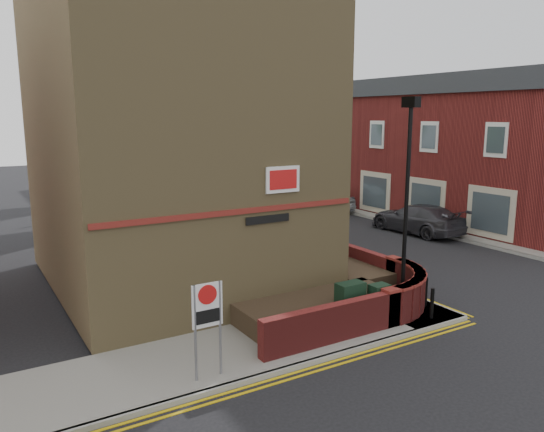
{
  "coord_description": "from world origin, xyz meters",
  "views": [
    {
      "loc": [
        -9.48,
        -9.67,
        5.91
      ],
      "look_at": [
        -1.23,
        4.0,
        2.87
      ],
      "focal_mm": 35.0,
      "sensor_mm": 36.0,
      "label": 1
    }
  ],
  "objects_px": {
    "utility_cabinet_large": "(350,303)",
    "zone_sign": "(207,313)",
    "lamppost": "(406,206)",
    "silver_car_near": "(247,217)"
  },
  "relations": [
    {
      "from": "lamppost",
      "to": "utility_cabinet_large",
      "type": "height_order",
      "value": "lamppost"
    },
    {
      "from": "utility_cabinet_large",
      "to": "lamppost",
      "type": "bearing_deg",
      "value": -3.01
    },
    {
      "from": "zone_sign",
      "to": "silver_car_near",
      "type": "relative_size",
      "value": 0.58
    },
    {
      "from": "lamppost",
      "to": "zone_sign",
      "type": "relative_size",
      "value": 2.86
    },
    {
      "from": "utility_cabinet_large",
      "to": "silver_car_near",
      "type": "bearing_deg",
      "value": 73.67
    },
    {
      "from": "utility_cabinet_large",
      "to": "silver_car_near",
      "type": "xyz_separation_m",
      "value": [
        3.9,
        13.31,
        -0.1
      ]
    },
    {
      "from": "zone_sign",
      "to": "silver_car_near",
      "type": "distance_m",
      "value": 16.56
    },
    {
      "from": "lamppost",
      "to": "silver_car_near",
      "type": "relative_size",
      "value": 1.67
    },
    {
      "from": "utility_cabinet_large",
      "to": "zone_sign",
      "type": "height_order",
      "value": "zone_sign"
    },
    {
      "from": "lamppost",
      "to": "silver_car_near",
      "type": "distance_m",
      "value": 13.83
    }
  ]
}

